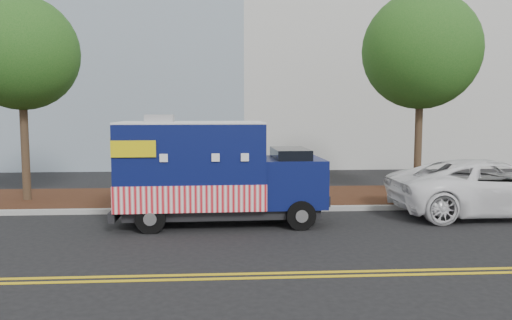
{
  "coord_description": "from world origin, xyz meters",
  "views": [
    {
      "loc": [
        0.92,
        -13.63,
        3.08
      ],
      "look_at": [
        1.86,
        0.6,
        1.68
      ],
      "focal_mm": 35.0,
      "sensor_mm": 36.0,
      "label": 1
    }
  ],
  "objects": [
    {
      "name": "sign_post",
      "position": [
        -0.95,
        1.55,
        1.2
      ],
      "size": [
        0.06,
        0.06,
        2.4
      ],
      "primitive_type": "cube",
      "color": "#473828",
      "rests_on": "ground"
    },
    {
      "name": "white_car",
      "position": [
        8.84,
        0.46,
        0.83
      ],
      "size": [
        5.96,
        2.79,
        1.65
      ],
      "primitive_type": "imported",
      "rotation": [
        0.0,
        0.0,
        1.58
      ],
      "color": "white",
      "rests_on": "ground"
    },
    {
      "name": "mulch_strip",
      "position": [
        0.0,
        3.5,
        0.07
      ],
      "size": [
        120.0,
        4.0,
        0.15
      ],
      "primitive_type": "cube",
      "color": "#32180D",
      "rests_on": "ground"
    },
    {
      "name": "centerline_near",
      "position": [
        0.0,
        -4.45,
        0.01
      ],
      "size": [
        120.0,
        0.1,
        0.01
      ],
      "primitive_type": "cube",
      "color": "gold",
      "rests_on": "ground"
    },
    {
      "name": "ground",
      "position": [
        0.0,
        0.0,
        0.0
      ],
      "size": [
        120.0,
        120.0,
        0.0
      ],
      "primitive_type": "plane",
      "color": "black",
      "rests_on": "ground"
    },
    {
      "name": "tree_c",
      "position": [
        7.75,
        3.42,
        5.14
      ],
      "size": [
        4.03,
        4.03,
        7.17
      ],
      "color": "#38281C",
      "rests_on": "ground"
    },
    {
      "name": "tree_a",
      "position": [
        -5.59,
        3.19,
        4.94
      ],
      "size": [
        3.69,
        3.69,
        6.8
      ],
      "color": "#38281C",
      "rests_on": "ground"
    },
    {
      "name": "centerline_far",
      "position": [
        0.0,
        -4.7,
        0.01
      ],
      "size": [
        120.0,
        0.1,
        0.01
      ],
      "primitive_type": "cube",
      "color": "gold",
      "rests_on": "ground"
    },
    {
      "name": "food_truck",
      "position": [
        0.56,
        -0.13,
        1.35
      ],
      "size": [
        5.73,
        2.3,
        2.99
      ],
      "rotation": [
        0.0,
        0.0,
        0.03
      ],
      "color": "black",
      "rests_on": "ground"
    },
    {
      "name": "curb",
      "position": [
        0.0,
        1.4,
        0.07
      ],
      "size": [
        120.0,
        0.18,
        0.15
      ],
      "primitive_type": "cube",
      "color": "#9E9E99",
      "rests_on": "ground"
    }
  ]
}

